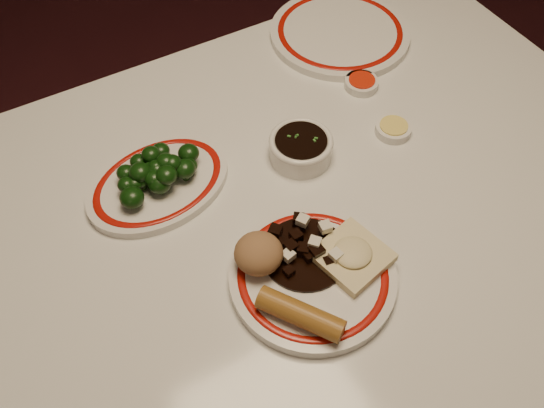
{
  "coord_description": "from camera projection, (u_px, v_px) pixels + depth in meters",
  "views": [
    {
      "loc": [
        -0.37,
        -0.5,
        1.53
      ],
      "look_at": [
        -0.09,
        -0.01,
        0.8
      ],
      "focal_mm": 40.0,
      "sensor_mm": 36.0,
      "label": 1
    }
  ],
  "objects": [
    {
      "name": "ground",
      "position": [
        299.0,
        373.0,
        1.59
      ],
      "size": [
        7.0,
        7.0,
        0.0
      ],
      "primitive_type": "plane",
      "color": "black",
      "rests_on": "ground"
    },
    {
      "name": "broccoli_pile",
      "position": [
        156.0,
        172.0,
        0.97
      ],
      "size": [
        0.15,
        0.11,
        0.05
      ],
      "color": "#23471C",
      "rests_on": "broccoli_plate"
    },
    {
      "name": "stirfry_heap",
      "position": [
        303.0,
        249.0,
        0.9
      ],
      "size": [
        0.13,
        0.13,
        0.03
      ],
      "color": "black",
      "rests_on": "main_plate"
    },
    {
      "name": "dining_table",
      "position": [
        312.0,
        228.0,
        1.07
      ],
      "size": [
        1.2,
        0.9,
        0.75
      ],
      "color": "silver",
      "rests_on": "ground"
    },
    {
      "name": "far_plate",
      "position": [
        340.0,
        33.0,
        1.24
      ],
      "size": [
        0.31,
        0.31,
        0.02
      ],
      "color": "silver",
      "rests_on": "dining_table"
    },
    {
      "name": "rice_mound",
      "position": [
        259.0,
        253.0,
        0.87
      ],
      "size": [
        0.07,
        0.07,
        0.05
      ],
      "primitive_type": "ellipsoid",
      "color": "#996C48",
      "rests_on": "main_plate"
    },
    {
      "name": "sweet_sour_dish",
      "position": [
        361.0,
        83.0,
        1.15
      ],
      "size": [
        0.06,
        0.06,
        0.02
      ],
      "color": "silver",
      "rests_on": "dining_table"
    },
    {
      "name": "soy_bowl",
      "position": [
        301.0,
        148.0,
        1.03
      ],
      "size": [
        0.11,
        0.11,
        0.04
      ],
      "color": "silver",
      "rests_on": "dining_table"
    },
    {
      "name": "main_plate",
      "position": [
        313.0,
        277.0,
        0.89
      ],
      "size": [
        0.31,
        0.31,
        0.02
      ],
      "color": "silver",
      "rests_on": "dining_table"
    },
    {
      "name": "spring_roll",
      "position": [
        300.0,
        314.0,
        0.82
      ],
      "size": [
        0.1,
        0.12,
        0.03
      ],
      "primitive_type": "cylinder",
      "rotation": [
        1.57,
        0.0,
        0.59
      ],
      "color": "#966425",
      "rests_on": "main_plate"
    },
    {
      "name": "fried_wonton",
      "position": [
        352.0,
        255.0,
        0.89
      ],
      "size": [
        0.11,
        0.11,
        0.03
      ],
      "color": "beige",
      "rests_on": "main_plate"
    },
    {
      "name": "mustard_dish",
      "position": [
        393.0,
        129.0,
        1.08
      ],
      "size": [
        0.06,
        0.06,
        0.02
      ],
      "color": "silver",
      "rests_on": "dining_table"
    },
    {
      "name": "broccoli_plate",
      "position": [
        158.0,
        183.0,
        1.0
      ],
      "size": [
        0.28,
        0.25,
        0.02
      ],
      "color": "silver",
      "rests_on": "dining_table"
    }
  ]
}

